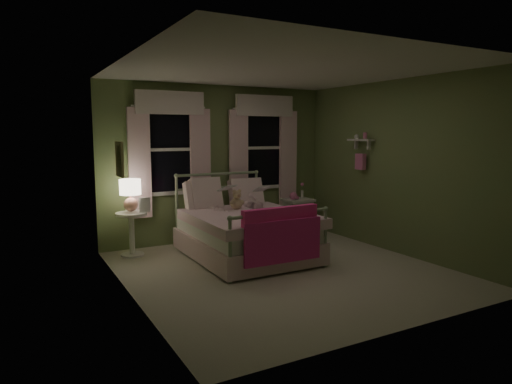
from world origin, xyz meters
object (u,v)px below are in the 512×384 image
child_left (215,193)px  bed (245,232)px  nightstand_right (298,204)px  table_lamp (130,192)px  child_right (248,188)px  nightstand_left (132,228)px  teddy_bear (237,201)px

child_left → bed: bearing=108.3°
nightstand_right → table_lamp: bearing=179.6°
child_right → nightstand_left: size_ratio=1.21×
teddy_bear → nightstand_right: (1.49, 0.56, -0.24)m
child_right → table_lamp: bearing=-10.7°
bed → child_right: bearing=56.6°
child_right → nightstand_left: 1.86m
teddy_bear → nightstand_left: bearing=158.4°
child_right → teddy_bear: 0.36m
child_right → nightstand_right: child_right is taller
child_right → nightstand_right: bearing=-158.9°
child_left → nightstand_right: bearing=178.6°
nightstand_left → table_lamp: size_ratio=1.37×
nightstand_left → table_lamp: (-0.00, 0.00, 0.54)m
table_lamp → child_left: bearing=-19.6°
teddy_bear → nightstand_left: (-1.45, 0.57, -0.37)m
teddy_bear → bed: bearing=-91.2°
nightstand_left → nightstand_right: bearing=-0.4°
child_left → nightstand_right: (1.77, 0.40, -0.36)m
child_left → teddy_bear: (0.28, -0.16, -0.12)m
bed → teddy_bear: bearing=88.8°
bed → nightstand_right: (1.50, 0.83, 0.17)m
nightstand_left → nightstand_right: 2.94m
bed → nightstand_left: (-1.44, 0.85, 0.04)m
child_right → nightstand_left: (-1.73, 0.42, -0.54)m
child_left → table_lamp: 1.24m
bed → nightstand_right: 1.72m
nightstand_right → child_right: bearing=-161.8°
table_lamp → nightstand_right: size_ratio=0.74×
bed → nightstand_right: bearing=29.0°
teddy_bear → child_right: bearing=29.5°
bed → nightstand_right: size_ratio=3.18×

